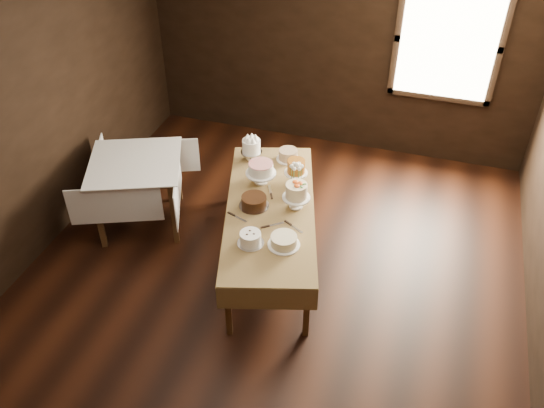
{
  "coord_description": "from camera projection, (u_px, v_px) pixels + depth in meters",
  "views": [
    {
      "loc": [
        1.27,
        -3.8,
        4.22
      ],
      "look_at": [
        0.0,
        0.2,
        0.95
      ],
      "focal_mm": 37.57,
      "sensor_mm": 36.0,
      "label": 1
    }
  ],
  "objects": [
    {
      "name": "floor",
      "position": [
        266.0,
        290.0,
        5.75
      ],
      "size": [
        5.0,
        6.0,
        0.01
      ],
      "primitive_type": "cube",
      "color": "black",
      "rests_on": "ground"
    },
    {
      "name": "ceiling",
      "position": [
        264.0,
        15.0,
        4.03
      ],
      "size": [
        5.0,
        6.0,
        0.01
      ],
      "primitive_type": "cube",
      "color": "beige",
      "rests_on": "wall_back"
    },
    {
      "name": "wall_back",
      "position": [
        339.0,
        46.0,
        7.15
      ],
      "size": [
        5.0,
        0.02,
        2.8
      ],
      "primitive_type": "cube",
      "color": "black",
      "rests_on": "ground"
    },
    {
      "name": "wall_left",
      "position": [
        19.0,
        131.0,
        5.49
      ],
      "size": [
        0.02,
        6.0,
        2.8
      ],
      "primitive_type": "cube",
      "color": "black",
      "rests_on": "ground"
    },
    {
      "name": "window",
      "position": [
        448.0,
        44.0,
        6.67
      ],
      "size": [
        1.1,
        0.05,
        1.3
      ],
      "primitive_type": "cube",
      "color": "#FFEABF",
      "rests_on": "wall_back"
    },
    {
      "name": "display_table",
      "position": [
        270.0,
        211.0,
        5.73
      ],
      "size": [
        1.46,
        2.38,
        0.69
      ],
      "rotation": [
        0.0,
        0.0,
        0.28
      ],
      "color": "#442B14",
      "rests_on": "ground"
    },
    {
      "name": "side_table",
      "position": [
        136.0,
        170.0,
        6.17
      ],
      "size": [
        1.27,
        1.27,
        0.82
      ],
      "rotation": [
        0.0,
        0.0,
        0.39
      ],
      "color": "#442B14",
      "rests_on": "ground"
    },
    {
      "name": "cake_meringue",
      "position": [
        251.0,
        150.0,
        6.32
      ],
      "size": [
        0.28,
        0.28,
        0.26
      ],
      "color": "silver",
      "rests_on": "display_table"
    },
    {
      "name": "cake_speckled",
      "position": [
        288.0,
        155.0,
        6.35
      ],
      "size": [
        0.26,
        0.26,
        0.13
      ],
      "color": "white",
      "rests_on": "display_table"
    },
    {
      "name": "cake_lattice",
      "position": [
        261.0,
        174.0,
        5.98
      ],
      "size": [
        0.32,
        0.32,
        0.24
      ],
      "color": "white",
      "rests_on": "display_table"
    },
    {
      "name": "cake_caramel",
      "position": [
        296.0,
        173.0,
        5.97
      ],
      "size": [
        0.25,
        0.25,
        0.28
      ],
      "color": "white",
      "rests_on": "display_table"
    },
    {
      "name": "cake_chocolate",
      "position": [
        254.0,
        202.0,
        5.68
      ],
      "size": [
        0.31,
        0.31,
        0.12
      ],
      "color": "silver",
      "rests_on": "display_table"
    },
    {
      "name": "cake_flowers",
      "position": [
        296.0,
        197.0,
        5.64
      ],
      "size": [
        0.28,
        0.28,
        0.29
      ],
      "color": "white",
      "rests_on": "display_table"
    },
    {
      "name": "cake_swirl",
      "position": [
        250.0,
        239.0,
        5.23
      ],
      "size": [
        0.26,
        0.26,
        0.13
      ],
      "color": "silver",
      "rests_on": "display_table"
    },
    {
      "name": "cake_cream",
      "position": [
        284.0,
        241.0,
        5.22
      ],
      "size": [
        0.31,
        0.31,
        0.11
      ],
      "color": "white",
      "rests_on": "display_table"
    },
    {
      "name": "cake_server_a",
      "position": [
        277.0,
        224.0,
        5.49
      ],
      "size": [
        0.2,
        0.17,
        0.01
      ],
      "primitive_type": "cube",
      "rotation": [
        0.0,
        0.0,
        0.67
      ],
      "color": "silver",
      "rests_on": "display_table"
    },
    {
      "name": "cake_server_b",
      "position": [
        297.0,
        229.0,
        5.43
      ],
      "size": [
        0.22,
        0.14,
        0.01
      ],
      "primitive_type": "cube",
      "rotation": [
        0.0,
        0.0,
        -0.52
      ],
      "color": "silver",
      "rests_on": "display_table"
    },
    {
      "name": "cake_server_c",
      "position": [
        270.0,
        190.0,
        5.93
      ],
      "size": [
        0.12,
        0.23,
        0.01
      ],
      "primitive_type": "cube",
      "rotation": [
        0.0,
        0.0,
        2.0
      ],
      "color": "silver",
      "rests_on": "display_table"
    },
    {
      "name": "cake_server_d",
      "position": [
        296.0,
        191.0,
        5.91
      ],
      "size": [
        0.17,
        0.2,
        0.01
      ],
      "primitive_type": "cube",
      "rotation": [
        0.0,
        0.0,
        0.87
      ],
      "color": "silver",
      "rests_on": "display_table"
    },
    {
      "name": "cake_server_e",
      "position": [
        241.0,
        219.0,
        5.55
      ],
      "size": [
        0.23,
        0.11,
        0.01
      ],
      "primitive_type": "cube",
      "rotation": [
        0.0,
        0.0,
        -0.36
      ],
      "color": "silver",
      "rests_on": "display_table"
    },
    {
      "name": "flower_vase",
      "position": [
        296.0,
        187.0,
        5.86
      ],
      "size": [
        0.19,
        0.19,
        0.14
      ],
      "primitive_type": "imported",
      "rotation": [
        0.0,
        0.0,
        2.5
      ],
      "color": "#2D2823",
      "rests_on": "display_table"
    },
    {
      "name": "flower_bouquet",
      "position": [
        296.0,
        171.0,
        5.75
      ],
      "size": [
        0.14,
        0.14,
        0.2
      ],
      "primitive_type": null,
      "color": "white",
      "rests_on": "flower_vase"
    }
  ]
}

